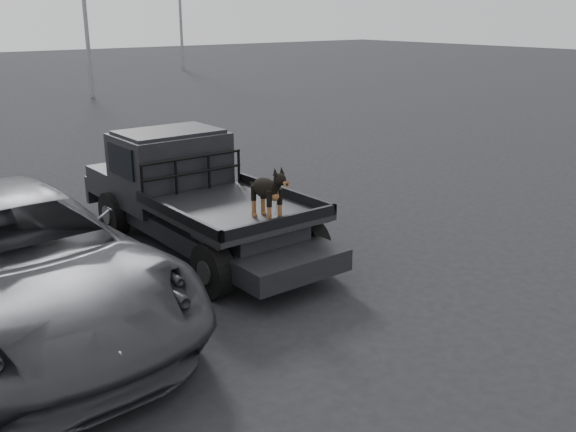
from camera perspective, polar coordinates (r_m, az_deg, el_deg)
ground at (r=8.56m, az=-0.45°, el=-7.68°), size 120.00×120.00×0.00m
flatbed_ute at (r=10.38m, az=-7.72°, el=-0.47°), size 2.00×5.40×0.92m
ute_cab at (r=10.95m, az=-10.46°, el=5.24°), size 1.72×1.30×0.88m
headache_rack at (r=10.35m, az=-8.46°, el=3.67°), size 1.80×0.08×0.55m
dog at (r=8.84m, az=-1.91°, el=2.08°), size 0.32×0.60×0.74m
parked_suv at (r=8.34m, az=-23.32°, el=-3.83°), size 3.02×6.01×1.63m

